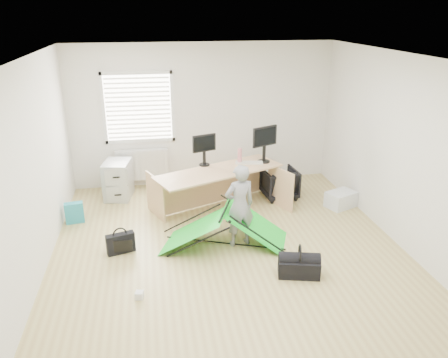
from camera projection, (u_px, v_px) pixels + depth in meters
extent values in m
plane|color=tan|center=(229.00, 250.00, 6.30)|extent=(5.50, 5.50, 0.00)
cube|color=silver|center=(203.00, 115.00, 8.33)|extent=(5.00, 0.02, 2.70)
cube|color=silver|center=(138.00, 108.00, 8.03)|extent=(1.20, 0.06, 1.20)
cube|color=silver|center=(142.00, 165.00, 8.39)|extent=(1.00, 0.12, 0.60)
cube|color=tan|center=(219.00, 191.00, 7.39)|extent=(2.27, 1.49, 0.74)
cube|color=#AAADB0|center=(118.00, 180.00, 7.94)|extent=(0.54, 0.66, 0.69)
cube|color=black|center=(204.00, 154.00, 7.43)|extent=(0.43, 0.22, 0.40)
cube|color=black|center=(264.00, 149.00, 7.57)|extent=(0.49, 0.30, 0.47)
cube|color=beige|center=(249.00, 163.00, 7.59)|extent=(0.50, 0.25, 0.02)
cylinder|color=#BD6A6F|center=(240.00, 156.00, 7.56)|extent=(0.09, 0.09, 0.27)
imported|color=black|center=(280.00, 183.00, 7.98)|extent=(0.63, 0.64, 0.55)
imported|color=gray|center=(240.00, 206.00, 6.25)|extent=(0.51, 0.39, 1.24)
cube|color=silver|center=(341.00, 199.00, 7.63)|extent=(0.59, 0.51, 0.28)
cube|color=teal|center=(74.00, 213.00, 7.06)|extent=(0.31, 0.17, 0.34)
cube|color=black|center=(121.00, 243.00, 6.19)|extent=(0.41, 0.22, 0.30)
cube|color=silver|center=(139.00, 295.00, 5.24)|extent=(0.11, 0.11, 0.09)
cube|color=black|center=(299.00, 267.00, 5.67)|extent=(0.58, 0.39, 0.23)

